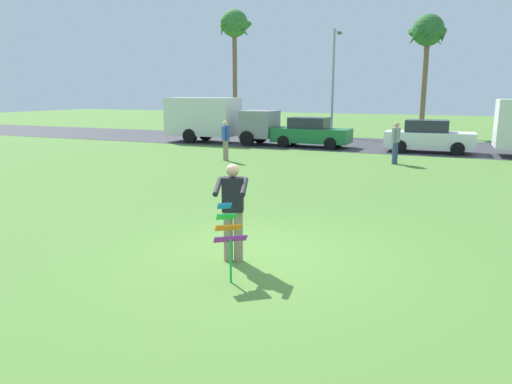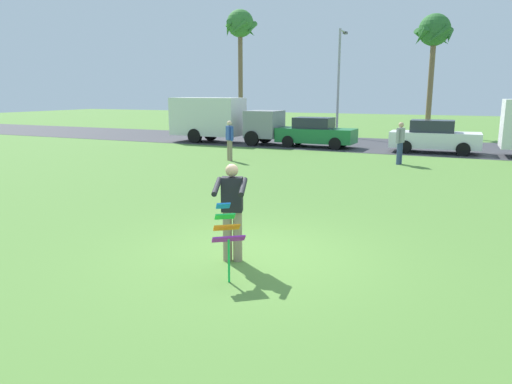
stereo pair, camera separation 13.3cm
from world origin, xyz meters
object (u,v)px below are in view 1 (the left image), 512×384
at_px(person_walker_far, 396,142).
at_px(palm_tree_right_near, 428,35).
at_px(person_kite_flyer, 233,209).
at_px(palm_tree_left_near, 234,29).
at_px(parked_car_white, 429,137).
at_px(streetlight_pole, 334,76).
at_px(parked_car_green, 311,133).
at_px(kite_held, 228,230).
at_px(person_walker_near, 226,139).
at_px(parked_truck_grey_van, 215,119).

bearing_deg(person_walker_far, palm_tree_right_near, 90.71).
bearing_deg(person_kite_flyer, person_walker_far, 85.53).
bearing_deg(palm_tree_left_near, person_walker_far, -45.26).
height_order(parked_car_white, streetlight_pole, streetlight_pole).
bearing_deg(parked_car_green, kite_held, -76.85).
bearing_deg(person_kite_flyer, palm_tree_left_near, 115.86).
relative_size(person_kite_flyer, kite_held, 1.47).
bearing_deg(kite_held, palm_tree_right_near, 88.90).
distance_m(person_kite_flyer, person_walker_near, 12.64).
xyz_separation_m(palm_tree_left_near, palm_tree_right_near, (14.29, 0.39, -1.07)).
bearing_deg(kite_held, person_walker_near, 117.26).
relative_size(parked_car_green, palm_tree_right_near, 0.52).
bearing_deg(parked_car_green, person_walker_far, -42.43).
distance_m(palm_tree_left_near, palm_tree_right_near, 14.34).
relative_size(kite_held, person_walker_near, 0.68).
height_order(parked_car_white, person_walker_far, person_walker_far).
height_order(parked_car_green, person_walker_far, person_walker_far).
bearing_deg(parked_car_white, person_walker_far, -102.05).
bearing_deg(palm_tree_right_near, parked_truck_grey_van, -136.09).
bearing_deg(person_walker_far, palm_tree_left_near, 134.74).
bearing_deg(parked_car_white, streetlight_pole, 133.79).
xyz_separation_m(palm_tree_right_near, person_walker_near, (-6.71, -16.94, -5.76)).
bearing_deg(parked_truck_grey_van, parked_car_green, 0.01).
distance_m(parked_car_white, person_walker_near, 10.26).
height_order(streetlight_pole, person_walker_near, streetlight_pole).
xyz_separation_m(parked_car_white, person_walker_near, (-7.88, -6.57, 0.16)).
height_order(person_kite_flyer, parked_truck_grey_van, parked_truck_grey_van).
distance_m(parked_car_green, person_walker_far, 6.87).
height_order(parked_truck_grey_van, palm_tree_left_near, palm_tree_left_near).
bearing_deg(parked_car_green, parked_car_white, -0.02).
height_order(parked_car_green, person_walker_near, person_walker_near).
xyz_separation_m(kite_held, streetlight_pole, (-4.94, 25.47, 3.20)).
xyz_separation_m(person_kite_flyer, palm_tree_right_near, (0.84, 28.14, 5.75)).
bearing_deg(person_walker_near, person_kite_flyer, -62.35).
height_order(parked_car_green, parked_car_white, same).
xyz_separation_m(parked_car_green, streetlight_pole, (-0.61, 6.96, 3.22)).
bearing_deg(palm_tree_right_near, person_walker_near, -111.61).
bearing_deg(streetlight_pole, palm_tree_right_near, 31.81).
bearing_deg(palm_tree_right_near, person_walker_far, -89.29).
xyz_separation_m(kite_held, palm_tree_right_near, (0.55, 28.88, 5.90)).
bearing_deg(person_kite_flyer, kite_held, -68.94).
relative_size(person_kite_flyer, person_walker_near, 1.00).
bearing_deg(streetlight_pole, kite_held, -79.02).
xyz_separation_m(kite_held, parked_car_green, (-4.33, 18.52, -0.03)).
height_order(kite_held, palm_tree_left_near, palm_tree_left_near).
distance_m(person_kite_flyer, parked_car_white, 17.89).
distance_m(palm_tree_right_near, person_walker_near, 19.11).
height_order(person_kite_flyer, palm_tree_right_near, palm_tree_right_near).
xyz_separation_m(parked_truck_grey_van, person_walker_far, (10.95, -4.63, -0.48)).
relative_size(person_kite_flyer, palm_tree_right_near, 0.21).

